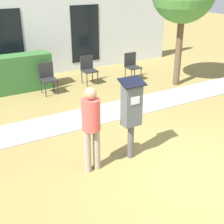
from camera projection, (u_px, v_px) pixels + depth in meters
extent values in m
plane|color=olive|center=(186.00, 173.00, 5.59)|extent=(40.00, 40.00, 0.00)
cube|color=#A3A099|center=(104.00, 113.00, 7.99)|extent=(12.00, 1.10, 0.02)
cube|color=silver|center=(46.00, 28.00, 10.57)|extent=(10.00, 0.24, 3.20)
cube|color=black|center=(6.00, 42.00, 9.95)|extent=(1.10, 0.02, 2.00)
cube|color=black|center=(85.00, 34.00, 11.23)|extent=(1.10, 0.02, 2.00)
cylinder|color=#4C4C4C|center=(131.00, 141.00, 5.94)|extent=(0.12, 0.12, 0.70)
cube|color=#4C5156|center=(132.00, 105.00, 5.64)|extent=(0.34, 0.22, 0.80)
cube|color=silver|center=(135.00, 101.00, 5.50)|extent=(0.18, 0.01, 0.14)
cube|color=black|center=(132.00, 82.00, 5.46)|extent=(0.44, 0.31, 0.12)
cylinder|color=gray|center=(87.00, 151.00, 5.48)|extent=(0.13, 0.13, 0.82)
cylinder|color=gray|center=(97.00, 149.00, 5.57)|extent=(0.13, 0.13, 0.82)
cylinder|color=#D14C47|center=(91.00, 115.00, 5.25)|extent=(0.32, 0.32, 0.55)
sphere|color=tan|center=(90.00, 94.00, 5.09)|extent=(0.21, 0.21, 0.21)
cylinder|color=#262628|center=(45.00, 90.00, 8.98)|extent=(0.03, 0.03, 0.42)
cylinder|color=#262628|center=(58.00, 88.00, 9.16)|extent=(0.03, 0.03, 0.42)
cylinder|color=#262628|center=(41.00, 86.00, 9.28)|extent=(0.03, 0.03, 0.42)
cylinder|color=#262628|center=(53.00, 84.00, 9.46)|extent=(0.03, 0.03, 0.42)
cube|color=#262628|center=(49.00, 80.00, 9.13)|extent=(0.44, 0.44, 0.04)
cube|color=#262628|center=(46.00, 70.00, 9.19)|extent=(0.44, 0.04, 0.44)
cylinder|color=#262628|center=(87.00, 80.00, 9.81)|extent=(0.03, 0.03, 0.42)
cylinder|color=#262628|center=(98.00, 78.00, 9.99)|extent=(0.03, 0.03, 0.42)
cylinder|color=#262628|center=(82.00, 77.00, 10.11)|extent=(0.03, 0.03, 0.42)
cylinder|color=#262628|center=(92.00, 75.00, 10.29)|extent=(0.03, 0.03, 0.42)
cube|color=#262628|center=(90.00, 71.00, 9.96)|extent=(0.44, 0.44, 0.04)
cube|color=#262628|center=(87.00, 62.00, 10.02)|extent=(0.44, 0.04, 0.44)
cylinder|color=#262628|center=(131.00, 76.00, 10.19)|extent=(0.03, 0.03, 0.42)
cylinder|color=#262628|center=(141.00, 75.00, 10.36)|extent=(0.03, 0.03, 0.42)
cylinder|color=#262628|center=(125.00, 73.00, 10.49)|extent=(0.03, 0.03, 0.42)
cylinder|color=#262628|center=(135.00, 72.00, 10.66)|extent=(0.03, 0.03, 0.42)
cube|color=#262628|center=(133.00, 67.00, 10.33)|extent=(0.44, 0.44, 0.04)
cube|color=#262628|center=(130.00, 59.00, 10.40)|extent=(0.44, 0.04, 0.44)
cube|color=#33662D|center=(8.00, 75.00, 9.20)|extent=(2.57, 0.60, 1.10)
cylinder|color=brown|center=(179.00, 51.00, 9.66)|extent=(0.20, 0.20, 2.20)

